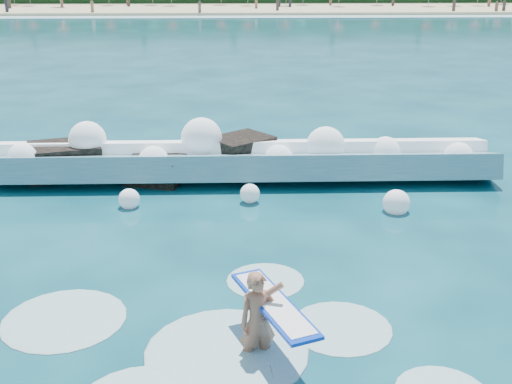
% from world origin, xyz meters
% --- Properties ---
extents(ground, '(200.00, 200.00, 0.00)m').
position_xyz_m(ground, '(0.00, 0.00, 0.00)').
color(ground, '#083441').
rests_on(ground, ground).
extents(beach, '(140.00, 20.00, 0.40)m').
position_xyz_m(beach, '(0.00, 78.00, 0.20)').
color(beach, tan).
rests_on(beach, ground).
extents(wet_band, '(140.00, 5.00, 0.08)m').
position_xyz_m(wet_band, '(0.00, 67.00, 0.04)').
color(wet_band, silver).
rests_on(wet_band, ground).
extents(breaking_wave, '(15.94, 2.58, 1.37)m').
position_xyz_m(breaking_wave, '(1.18, 6.72, 0.48)').
color(breaking_wave, teal).
rests_on(breaking_wave, ground).
extents(rock_cluster, '(8.22, 3.24, 1.31)m').
position_xyz_m(rock_cluster, '(-1.90, 7.10, 0.42)').
color(rock_cluster, black).
rests_on(rock_cluster, ground).
extents(surfer_with_board, '(1.50, 3.02, 1.89)m').
position_xyz_m(surfer_with_board, '(1.44, -3.09, 0.70)').
color(surfer_with_board, '#A0624A').
rests_on(surfer_with_board, ground).
extents(wave_spray, '(14.46, 4.70, 1.96)m').
position_xyz_m(wave_spray, '(1.17, 6.65, 0.89)').
color(wave_spray, white).
rests_on(wave_spray, ground).
extents(surf_foam, '(8.71, 6.11, 0.15)m').
position_xyz_m(surf_foam, '(0.44, -2.83, 0.00)').
color(surf_foam, silver).
rests_on(surf_foam, ground).
extents(beachgoers, '(93.27, 11.69, 1.92)m').
position_xyz_m(beachgoers, '(-0.08, 74.50, 1.09)').
color(beachgoers, '#3F332D').
rests_on(beachgoers, ground).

